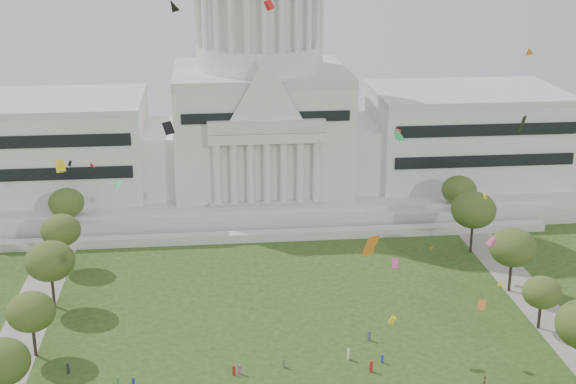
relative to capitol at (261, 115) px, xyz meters
name	(u,v)px	position (x,y,z in m)	size (l,w,h in m)	color
capitol	(261,115)	(0.00, 0.00, 0.00)	(160.00, 64.50, 91.30)	beige
path_left	(7,369)	(-48.00, -83.59, -22.28)	(8.00, 160.00, 0.04)	gray
path_right	(568,339)	(48.00, -83.59, -22.28)	(8.00, 160.00, 0.04)	gray
row_tree_l_2	(2,362)	(-45.04, -96.29, -13.79)	(8.42, 8.42, 11.97)	black
row_tree_l_3	(31,312)	(-44.09, -79.67, -14.09)	(8.12, 8.12, 11.55)	black
row_tree_r_3	(542,292)	(44.40, -79.10, -15.21)	(7.01, 7.01, 9.98)	black
row_tree_l_4	(50,261)	(-44.08, -61.17, -12.90)	(9.29, 9.29, 13.21)	black
row_tree_r_4	(513,248)	(44.76, -63.55, -13.01)	(9.19, 9.19, 13.06)	black
row_tree_l_5	(61,230)	(-45.22, -42.58, -13.88)	(8.33, 8.33, 11.85)	black
row_tree_r_5	(474,210)	(43.49, -43.40, -12.37)	(9.82, 9.82, 13.96)	black
row_tree_l_6	(66,203)	(-46.87, -24.45, -14.02)	(8.19, 8.19, 11.64)	black
row_tree_r_6	(459,190)	(45.96, -25.46, -13.79)	(8.42, 8.42, 11.97)	black
person_2	(485,381)	(28.47, -96.43, -21.47)	(0.80, 0.49, 1.65)	olive
kite_swarm	(302,242)	(-2.01, -106.32, 7.44)	(86.28, 104.92, 57.73)	yellow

